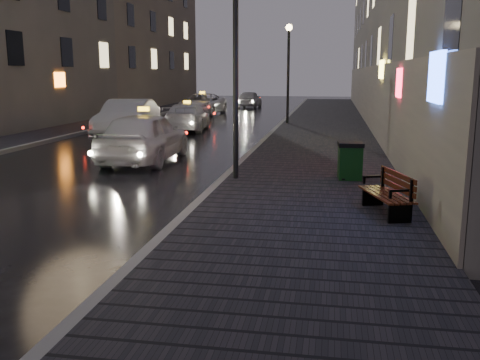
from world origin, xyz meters
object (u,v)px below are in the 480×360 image
(trash_bin, at_px, (350,160))
(car_left_mid, at_px, (128,119))
(lamp_near, at_px, (236,48))
(taxi_far, at_px, (202,104))
(taxi_near, at_px, (145,137))
(bench, at_px, (389,193))
(taxi_mid, at_px, (187,117))
(car_far, at_px, (249,99))
(lamp_far, at_px, (288,61))

(trash_bin, relative_size, car_left_mid, 0.19)
(lamp_near, xyz_separation_m, taxi_far, (-6.56, 23.07, -2.76))
(taxi_near, bearing_deg, taxi_far, -82.66)
(bench, xyz_separation_m, taxi_mid, (-8.37, 15.60, 0.12))
(lamp_near, distance_m, car_left_mid, 11.60)
(bench, distance_m, taxi_mid, 17.70)
(bench, xyz_separation_m, taxi_far, (-10.17, 26.10, 0.17))
(bench, xyz_separation_m, car_far, (-8.07, 34.08, 0.14))
(taxi_mid, bearing_deg, trash_bin, 116.21)
(lamp_near, xyz_separation_m, car_left_mid, (-6.59, 9.18, -2.64))
(car_left_mid, bearing_deg, trash_bin, -47.81)
(lamp_near, height_order, car_far, lamp_near)
(trash_bin, relative_size, taxi_near, 0.20)
(car_left_mid, xyz_separation_m, car_far, (2.12, 21.87, -0.15))
(lamp_near, bearing_deg, taxi_mid, 110.74)
(lamp_near, relative_size, bench, 3.08)
(lamp_near, xyz_separation_m, taxi_near, (-3.57, 2.99, -2.66))
(lamp_near, distance_m, lamp_far, 16.00)
(taxi_far, bearing_deg, lamp_near, -71.21)
(trash_bin, xyz_separation_m, taxi_far, (-9.51, 22.66, 0.09))
(lamp_near, xyz_separation_m, car_far, (-4.47, 31.05, -2.79))
(trash_bin, bearing_deg, bench, -83.80)
(trash_bin, relative_size, taxi_mid, 0.20)
(lamp_near, bearing_deg, trash_bin, 7.84)
(car_left_mid, height_order, car_far, car_left_mid)
(trash_bin, bearing_deg, taxi_far, 108.04)
(taxi_near, bearing_deg, car_left_mid, -65.14)
(lamp_far, distance_m, trash_bin, 16.12)
(taxi_near, relative_size, car_left_mid, 0.94)
(lamp_near, bearing_deg, taxi_near, 140.05)
(taxi_mid, bearing_deg, lamp_near, 104.59)
(trash_bin, height_order, car_left_mid, car_left_mid)
(taxi_near, height_order, taxi_mid, taxi_near)
(lamp_far, relative_size, taxi_mid, 1.12)
(taxi_far, distance_m, car_far, 8.25)
(bench, relative_size, taxi_mid, 0.36)
(taxi_far, relative_size, car_far, 1.28)
(lamp_near, height_order, bench, lamp_near)
(lamp_far, distance_m, taxi_mid, 6.50)
(bench, relative_size, car_far, 0.42)
(lamp_near, height_order, taxi_near, lamp_near)
(trash_bin, distance_m, car_left_mid, 12.95)
(car_far, bearing_deg, taxi_far, 76.38)
(car_left_mid, bearing_deg, taxi_far, 84.70)
(taxi_far, bearing_deg, bench, -65.80)
(taxi_near, xyz_separation_m, taxi_mid, (-1.19, 9.57, -0.14))
(trash_bin, relative_size, car_far, 0.23)
(car_left_mid, bearing_deg, lamp_far, 40.83)
(car_left_mid, distance_m, taxi_far, 13.89)
(bench, relative_size, taxi_near, 0.35)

